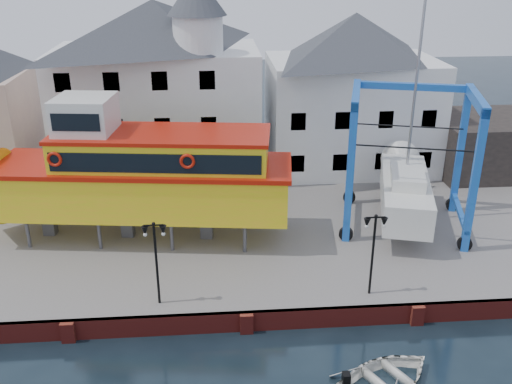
{
  "coord_description": "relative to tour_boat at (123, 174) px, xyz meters",
  "views": [
    {
      "loc": [
        -1.3,
        -21.59,
        16.26
      ],
      "look_at": [
        1.0,
        7.0,
        4.0
      ],
      "focal_mm": 40.0,
      "sensor_mm": 36.0,
      "label": 1
    }
  ],
  "objects": [
    {
      "name": "hardstanding",
      "position": [
        6.26,
        2.79,
        -4.33
      ],
      "size": [
        44.0,
        22.0,
        1.0
      ],
      "primitive_type": "cube",
      "color": "slate",
      "rests_on": "ground"
    },
    {
      "name": "shed_dark",
      "position": [
        25.26,
        8.79,
        -1.83
      ],
      "size": [
        8.0,
        7.0,
        4.0
      ],
      "primitive_type": "cube",
      "color": "black",
      "rests_on": "hardstanding"
    },
    {
      "name": "tour_boat",
      "position": [
        0.0,
        0.0,
        0.0
      ],
      "size": [
        19.06,
        6.73,
        8.12
      ],
      "rotation": [
        0.0,
        0.0,
        -0.13
      ],
      "color": "#59595E",
      "rests_on": "hardstanding"
    },
    {
      "name": "building_white_right",
      "position": [
        15.26,
        10.79,
        1.77
      ],
      "size": [
        12.0,
        8.0,
        11.2
      ],
      "color": "white",
      "rests_on": "hardstanding"
    },
    {
      "name": "ground",
      "position": [
        6.26,
        -8.21,
        -4.83
      ],
      "size": [
        140.0,
        140.0,
        0.0
      ],
      "primitive_type": "plane",
      "color": "black",
      "rests_on": "ground"
    },
    {
      "name": "quay_wall",
      "position": [
        6.26,
        -8.1,
        -4.33
      ],
      "size": [
        44.0,
        0.47,
        1.0
      ],
      "color": "maroon",
      "rests_on": "ground"
    },
    {
      "name": "travel_lift",
      "position": [
        16.39,
        1.05,
        -1.25
      ],
      "size": [
        8.45,
        10.59,
        15.5
      ],
      "rotation": [
        0.0,
        0.0,
        -0.27
      ],
      "color": "#1466B6",
      "rests_on": "hardstanding"
    },
    {
      "name": "building_white_main",
      "position": [
        1.39,
        10.18,
        2.51
      ],
      "size": [
        14.0,
        8.3,
        14.0
      ],
      "color": "white",
      "rests_on": "hardstanding"
    },
    {
      "name": "lamp_post_left",
      "position": [
        2.26,
        -7.01,
        -0.66
      ],
      "size": [
        1.12,
        0.32,
        4.2
      ],
      "color": "black",
      "rests_on": "hardstanding"
    },
    {
      "name": "lamp_post_right",
      "position": [
        12.26,
        -7.01,
        -0.66
      ],
      "size": [
        1.12,
        0.32,
        4.2
      ],
      "color": "black",
      "rests_on": "hardstanding"
    }
  ]
}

